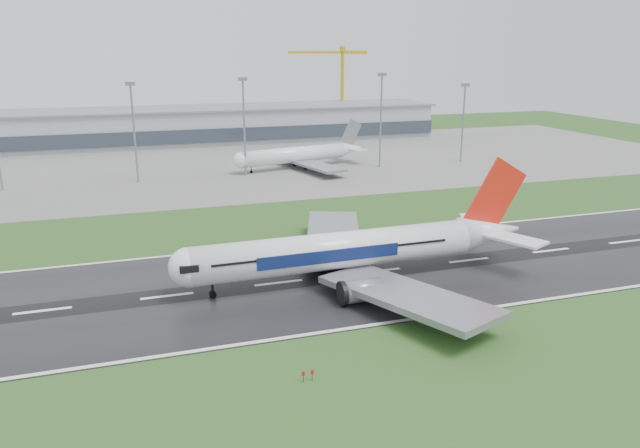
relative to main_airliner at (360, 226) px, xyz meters
name	(u,v)px	position (x,y,z in m)	size (l,w,h in m)	color
ground	(279,283)	(-14.91, 2.68, -10.30)	(520.00, 520.00, 0.00)	#23491B
runway	(279,283)	(-14.91, 2.68, -10.25)	(400.00, 45.00, 0.10)	black
apron	(195,165)	(-14.91, 127.68, -10.26)	(400.00, 130.00, 0.08)	slate
terminal	(178,126)	(-14.91, 187.68, -2.80)	(240.00, 36.00, 15.00)	#9597A0
main_airliner	(360,226)	(0.00, 0.00, 0.00)	(69.10, 65.81, 20.40)	white
parked_airliner	(299,146)	(20.13, 109.98, -2.35)	(53.74, 50.03, 15.75)	white
tower_crane	(342,89)	(70.68, 202.68, 11.22)	(43.50, 2.37, 43.05)	#BC9B0E
runway_sign	(465,323)	(8.17, -23.84, -9.78)	(2.30, 0.26, 1.04)	black
floodmast_2	(134,135)	(-36.19, 102.68, 5.00)	(0.64, 0.64, 30.60)	gray
floodmast_3	(244,129)	(-0.83, 102.68, 5.46)	(0.64, 0.64, 31.53)	gray
floodmast_4	(381,123)	(48.79, 102.68, 5.89)	(0.64, 0.64, 32.39)	gray
floodmast_5	(463,125)	(82.47, 102.68, 3.80)	(0.64, 0.64, 28.20)	gray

